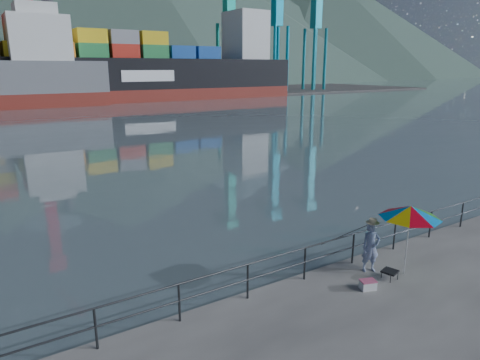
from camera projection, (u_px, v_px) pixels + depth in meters
name	position (u px, v px, depth m)	size (l,w,h in m)	color
far_dock	(57.00, 96.00, 91.78)	(200.00, 40.00, 0.40)	#514F4C
guardrail	(277.00, 271.00, 11.96)	(22.00, 0.06, 1.03)	#2D3033
port_cranes	(161.00, 19.00, 91.22)	(116.00, 28.00, 38.40)	#B03F20
container_stacks	(165.00, 80.00, 104.44)	(58.00, 5.40, 7.80)	red
fisherman	(371.00, 247.00, 12.95)	(0.56, 0.37, 1.54)	#324C90
beach_umbrella	(410.00, 212.00, 12.42)	(2.04, 2.04, 2.17)	white
folding_stool	(390.00, 274.00, 12.59)	(0.51, 0.51, 0.27)	black
cooler_bag	(368.00, 285.00, 12.02)	(0.42, 0.28, 0.24)	silver
fishing_rod	(344.00, 260.00, 13.85)	(0.02, 0.02, 2.24)	black
container_ship	(146.00, 68.00, 82.48)	(64.50, 10.75, 18.10)	maroon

